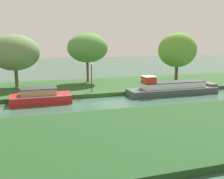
# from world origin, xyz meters

# --- Properties ---
(ground_plane) EXTENTS (120.00, 120.00, 0.00)m
(ground_plane) POSITION_xyz_m (0.00, 0.00, 0.00)
(ground_plane) COLOR #345846
(riverbank_far) EXTENTS (72.00, 10.00, 0.40)m
(riverbank_far) POSITION_xyz_m (0.00, 7.00, 0.20)
(riverbank_far) COLOR #2A4F24
(riverbank_far) RESTS_ON ground_plane
(riverbank_near) EXTENTS (72.00, 10.00, 0.40)m
(riverbank_near) POSITION_xyz_m (0.00, -9.00, 0.20)
(riverbank_near) COLOR #20451F
(riverbank_near) RESTS_ON ground_plane
(slate_barge) EXTENTS (9.95, 2.19, 2.07)m
(slate_barge) POSITION_xyz_m (7.45, 1.20, 0.65)
(slate_barge) COLOR #3F4D4F
(slate_barge) RESTS_ON ground_plane
(red_narrowboat) EXTENTS (5.38, 2.09, 1.45)m
(red_narrowboat) POSITION_xyz_m (-6.08, 1.20, 0.61)
(red_narrowboat) COLOR red
(red_narrowboat) RESTS_ON ground_plane
(willow_tree_left) EXTENTS (5.46, 4.33, 5.92)m
(willow_tree_left) POSITION_xyz_m (-8.51, 7.94, 4.32)
(willow_tree_left) COLOR brown
(willow_tree_left) RESTS_ON riverbank_far
(willow_tree_centre) EXTENTS (5.06, 4.28, 6.14)m
(willow_tree_centre) POSITION_xyz_m (-0.04, 9.09, 4.72)
(willow_tree_centre) COLOR brown
(willow_tree_centre) RESTS_ON riverbank_far
(willow_tree_right) EXTENTS (5.47, 3.30, 6.23)m
(willow_tree_right) POSITION_xyz_m (11.61, 7.40, 4.37)
(willow_tree_right) COLOR #503B35
(willow_tree_right) RESTS_ON riverbank_far
(lamp_post) EXTENTS (0.24, 0.24, 2.99)m
(lamp_post) POSITION_xyz_m (-0.87, 3.24, 2.28)
(lamp_post) COLOR #333338
(lamp_post) RESTS_ON riverbank_far
(mooring_post_near) EXTENTS (0.20, 0.20, 0.74)m
(mooring_post_near) POSITION_xyz_m (5.44, 2.32, 0.77)
(mooring_post_near) COLOR #4E3032
(mooring_post_near) RESTS_ON riverbank_far
(mooring_post_far) EXTENTS (0.14, 0.14, 0.85)m
(mooring_post_far) POSITION_xyz_m (7.97, 2.32, 0.83)
(mooring_post_far) COLOR #48322B
(mooring_post_far) RESTS_ON riverbank_far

